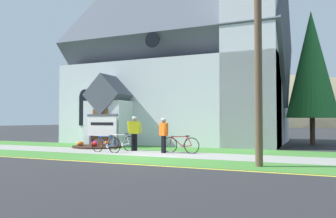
{
  "coord_description": "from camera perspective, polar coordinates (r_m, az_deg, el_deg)",
  "views": [
    {
      "loc": [
        6.38,
        -11.87,
        1.49
      ],
      "look_at": [
        -0.38,
        3.65,
        2.05
      ],
      "focal_mm": 36.07,
      "sensor_mm": 36.0,
      "label": 1
    }
  ],
  "objects": [
    {
      "name": "ground",
      "position": [
        17.17,
        1.62,
        -6.86
      ],
      "size": [
        140.0,
        140.0,
        0.0
      ],
      "primitive_type": "plane",
      "color": "#2B2B2D"
    },
    {
      "name": "sidewalk_slab",
      "position": [
        16.03,
        -9.07,
        -7.17
      ],
      "size": [
        32.0,
        2.4,
        0.01
      ],
      "primitive_type": "cube",
      "color": "#99968E",
      "rests_on": "ground"
    },
    {
      "name": "grass_verge",
      "position": [
        14.17,
        -14.09,
        -7.84
      ],
      "size": [
        32.0,
        2.16,
        0.01
      ],
      "primitive_type": "cube",
      "color": "#427F33",
      "rests_on": "ground"
    },
    {
      "name": "church_lawn",
      "position": [
        18.28,
        -4.62,
        -6.54
      ],
      "size": [
        24.0,
        2.83,
        0.01
      ],
      "primitive_type": "cube",
      "color": "#427F33",
      "rests_on": "ground"
    },
    {
      "name": "curb_paint_stripe",
      "position": [
        13.22,
        -17.38,
        -8.24
      ],
      "size": [
        28.0,
        0.16,
        0.01
      ],
      "primitive_type": "cube",
      "color": "yellow",
      "rests_on": "ground"
    },
    {
      "name": "church_building",
      "position": [
        23.17,
        2.79,
        6.04
      ],
      "size": [
        14.22,
        10.38,
        13.74
      ],
      "color": "silver",
      "rests_on": "ground"
    },
    {
      "name": "church_sign",
      "position": [
        19.15,
        -11.05,
        -2.81
      ],
      "size": [
        2.06,
        0.24,
        1.82
      ],
      "color": "#474C56",
      "rests_on": "ground"
    },
    {
      "name": "flower_bed",
      "position": [
        18.82,
        -11.89,
        -6.13
      ],
      "size": [
        2.65,
        2.65,
        0.34
      ],
      "color": "#382319",
      "rests_on": "ground"
    },
    {
      "name": "bicycle_orange",
      "position": [
        15.85,
        -10.44,
        -5.86
      ],
      "size": [
        1.75,
        0.3,
        0.82
      ],
      "color": "black",
      "rests_on": "ground"
    },
    {
      "name": "bicycle_green",
      "position": [
        16.63,
        -7.94,
        -5.67
      ],
      "size": [
        1.73,
        0.13,
        0.86
      ],
      "color": "black",
      "rests_on": "ground"
    },
    {
      "name": "bicycle_blue",
      "position": [
        15.34,
        2.17,
        -6.04
      ],
      "size": [
        1.79,
        0.09,
        0.82
      ],
      "color": "black",
      "rests_on": "ground"
    },
    {
      "name": "cyclist_in_white_jersey",
      "position": [
        16.37,
        -5.71,
        -3.67
      ],
      "size": [
        0.64,
        0.36,
        1.67
      ],
      "color": "black",
      "rests_on": "ground"
    },
    {
      "name": "cyclist_in_orange_jersey",
      "position": [
        15.24,
        -0.75,
        -4.04
      ],
      "size": [
        0.5,
        0.51,
        1.58
      ],
      "color": "black",
      "rests_on": "ground"
    },
    {
      "name": "utility_pole",
      "position": [
        11.76,
        14.45,
        14.87
      ],
      "size": [
        3.12,
        0.28,
        8.79
      ],
      "color": "brown",
      "rests_on": "ground"
    },
    {
      "name": "roadside_conifer",
      "position": [
        22.22,
        23.09,
        7.0
      ],
      "size": [
        3.01,
        3.01,
        8.11
      ],
      "color": "#3D2D1E",
      "rests_on": "ground"
    },
    {
      "name": "distant_hill",
      "position": [
        92.37,
        13.82,
        -2.76
      ],
      "size": [
        85.58,
        45.05,
        26.45
      ],
      "primitive_type": "ellipsoid",
      "color": "#847A5B",
      "rests_on": "ground"
    }
  ]
}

